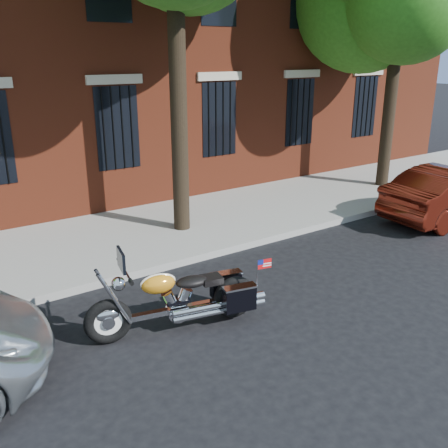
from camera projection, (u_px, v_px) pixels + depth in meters
ground at (240, 285)px, 8.93m from camera, size 120.00×120.00×0.00m
curb at (199, 257)px, 9.97m from camera, size 40.00×0.16×0.15m
sidewalk at (155, 231)px, 11.44m from camera, size 40.00×3.60×0.15m
motorcycle at (183, 300)px, 7.39m from camera, size 2.64×1.15×1.39m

